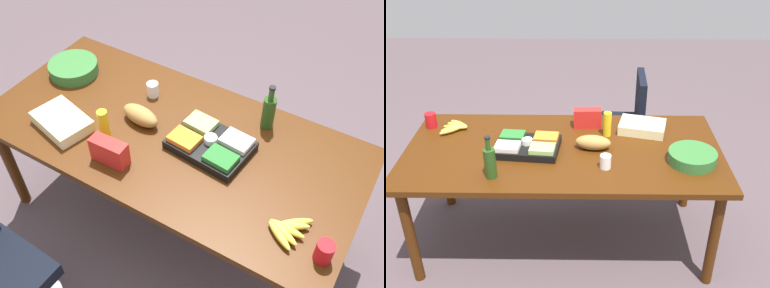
{
  "view_description": "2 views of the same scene",
  "coord_description": "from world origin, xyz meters",
  "views": [
    {
      "loc": [
        1.0,
        -1.44,
        2.55
      ],
      "look_at": [
        0.15,
        -0.02,
        0.81
      ],
      "focal_mm": 41.86,
      "sensor_mm": 36.0,
      "label": 1
    },
    {
      "loc": [
        -0.14,
        2.62,
        2.36
      ],
      "look_at": [
        -0.1,
        0.05,
        0.85
      ],
      "focal_mm": 42.39,
      "sensor_mm": 36.0,
      "label": 2
    }
  ],
  "objects": [
    {
      "name": "red_solo_cup",
      "position": [
        0.98,
        -0.3,
        0.85
      ],
      "size": [
        0.1,
        0.1,
        0.11
      ],
      "primitive_type": "cylinder",
      "rotation": [
        0.0,
        0.0,
        0.22
      ],
      "color": "red",
      "rests_on": "conference_table"
    },
    {
      "name": "sheet_cake",
      "position": [
        -0.56,
        -0.25,
        0.83
      ],
      "size": [
        0.36,
        0.29,
        0.07
      ],
      "primitive_type": "cube",
      "rotation": [
        0.0,
        0.0,
        -0.24
      ],
      "color": "beige",
      "rests_on": "conference_table"
    },
    {
      "name": "bread_loaf",
      "position": [
        -0.2,
        -0.0,
        0.84
      ],
      "size": [
        0.25,
        0.14,
        0.1
      ],
      "primitive_type": "ellipsoid",
      "rotation": [
        0.0,
        0.0,
        -0.13
      ],
      "color": "olive",
      "rests_on": "conference_table"
    },
    {
      "name": "mustard_bottle",
      "position": [
        -0.3,
        -0.19,
        0.88
      ],
      "size": [
        0.06,
        0.06,
        0.18
      ],
      "primitive_type": "cylinder",
      "rotation": [
        0.0,
        0.0,
        -0.02
      ],
      "color": "yellow",
      "rests_on": "conference_table"
    },
    {
      "name": "wine_bottle",
      "position": [
        0.42,
        0.34,
        0.9
      ],
      "size": [
        0.07,
        0.07,
        0.28
      ],
      "color": "#244617",
      "rests_on": "conference_table"
    },
    {
      "name": "salad_bowl",
      "position": [
        -0.84,
        0.15,
        0.83
      ],
      "size": [
        0.34,
        0.34,
        0.08
      ],
      "primitive_type": "cylinder",
      "rotation": [
        0.0,
        0.0,
        -0.11
      ],
      "color": "#316B2F",
      "rests_on": "conference_table"
    },
    {
      "name": "ground_plane",
      "position": [
        0.0,
        0.0,
        0.0
      ],
      "size": [
        10.0,
        10.0,
        0.0
      ],
      "primitive_type": "plane",
      "color": "#524448"
    },
    {
      "name": "chip_bag_red",
      "position": [
        -0.16,
        -0.32,
        0.86
      ],
      "size": [
        0.2,
        0.09,
        0.14
      ],
      "primitive_type": "cube",
      "rotation": [
        0.0,
        0.0,
        0.04
      ],
      "color": "red",
      "rests_on": "conference_table"
    },
    {
      "name": "conference_table",
      "position": [
        0.0,
        0.0,
        0.71
      ],
      "size": [
        2.13,
        1.02,
        0.79
      ],
      "color": "#432008",
      "rests_on": "ground"
    },
    {
      "name": "veggie_tray",
      "position": [
        0.24,
        0.02,
        0.83
      ],
      "size": [
        0.45,
        0.34,
        0.09
      ],
      "color": "black",
      "rests_on": "conference_table"
    },
    {
      "name": "banana_bunch",
      "position": [
        0.79,
        -0.25,
        0.82
      ],
      "size": [
        0.19,
        0.23,
        0.04
      ],
      "color": "gold",
      "rests_on": "conference_table"
    },
    {
      "name": "office_chair",
      "position": [
        -0.47,
        -1.03,
        0.34
      ],
      "size": [
        0.56,
        0.56,
        0.9
      ],
      "color": "gray",
      "rests_on": "ground"
    },
    {
      "name": "paper_cup",
      "position": [
        -0.28,
        0.23,
        0.84
      ],
      "size": [
        0.08,
        0.08,
        0.09
      ],
      "primitive_type": "cylinder",
      "rotation": [
        0.0,
        0.0,
        0.19
      ],
      "color": "white",
      "rests_on": "conference_table"
    }
  ]
}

